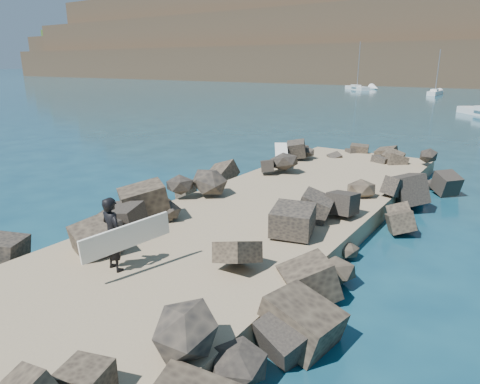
{
  "coord_description": "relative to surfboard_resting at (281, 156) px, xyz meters",
  "views": [
    {
      "loc": [
        6.51,
        -10.57,
        4.99
      ],
      "look_at": [
        0.0,
        -1.0,
        1.5
      ],
      "focal_mm": 32.0,
      "sensor_mm": 36.0,
      "label": 1
    }
  ],
  "objects": [
    {
      "name": "riprap_right",
      "position": [
        5.41,
        -7.49,
        -0.54
      ],
      "size": [
        2.6,
        22.0,
        1.0
      ],
      "primitive_type": "cube",
      "color": "black",
      "rests_on": "ground"
    },
    {
      "name": "sailboat_b",
      "position": [
        -4.97,
        61.34,
        -0.69
      ],
      "size": [
        1.44,
        6.02,
        7.34
      ],
      "color": "silver",
      "rests_on": "ground"
    },
    {
      "name": "surfboard_resting",
      "position": [
        0.0,
        0.0,
        0.0
      ],
      "size": [
        1.63,
        2.21,
        0.07
      ],
      "primitive_type": "cube",
      "rotation": [
        0.0,
        0.0,
        0.54
      ],
      "color": "white",
      "rests_on": "riprap_left"
    },
    {
      "name": "jetty",
      "position": [
        2.51,
        -7.99,
        -0.74
      ],
      "size": [
        6.0,
        26.0,
        0.6
      ],
      "primitive_type": "cube",
      "color": "#8C7759",
      "rests_on": "ground"
    },
    {
      "name": "surfer_with_board",
      "position": [
        1.96,
        -10.99,
        0.41
      ],
      "size": [
        1.06,
        2.03,
        1.67
      ],
      "color": "black",
      "rests_on": "jetty"
    },
    {
      "name": "riprap_left",
      "position": [
        -0.39,
        -7.49,
        -0.54
      ],
      "size": [
        2.6,
        22.0,
        1.0
      ],
      "primitive_type": "cube",
      "color": "black",
      "rests_on": "ground"
    },
    {
      "name": "ground",
      "position": [
        2.51,
        -5.99,
        -1.04
      ],
      "size": [
        800.0,
        800.0,
        0.0
      ],
      "primitive_type": "plane",
      "color": "#0F384C",
      "rests_on": "ground"
    },
    {
      "name": "sailboat_e",
      "position": [
        -20.81,
        68.57,
        -0.69
      ],
      "size": [
        6.57,
        6.66,
        9.18
      ],
      "color": "silver",
      "rests_on": "ground"
    }
  ]
}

